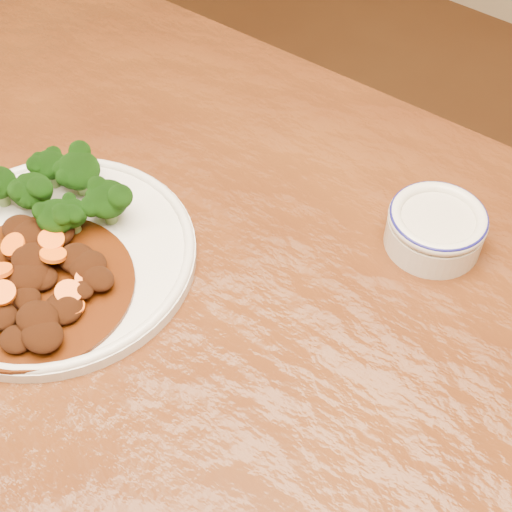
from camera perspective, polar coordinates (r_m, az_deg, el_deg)
The scene contains 5 objects.
dining_table at distance 0.77m, azimuth -0.65°, elevation -11.17°, with size 1.53×0.96×0.75m.
dinner_plate at distance 0.80m, azimuth -15.85°, elevation 0.06°, with size 0.31×0.31×0.02m.
broccoli_florets at distance 0.82m, azimuth -15.45°, elevation 5.11°, with size 0.16×0.12×0.05m.
mince_stew at distance 0.76m, azimuth -16.76°, elevation -1.81°, with size 0.20×0.20×0.03m.
dip_bowl at distance 0.80m, azimuth 14.18°, elevation 2.27°, with size 0.11×0.11×0.05m.
Camera 1 is at (0.25, -0.29, 1.34)m, focal length 50.00 mm.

